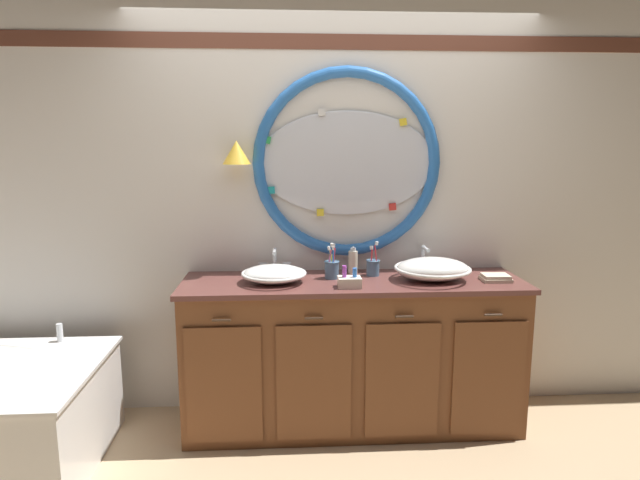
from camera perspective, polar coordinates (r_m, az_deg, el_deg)
ground_plane at (r=3.34m, az=2.23°, el=-20.89°), size 14.00×14.00×0.00m
back_wall_assembly at (r=3.47m, az=1.49°, el=3.61°), size 6.40×0.26×2.60m
vanity_counter at (r=3.39m, az=3.42°, el=-11.73°), size 2.04×0.59×0.92m
sink_basin_left at (r=3.19m, az=-4.87°, el=-3.56°), size 0.38×0.38×0.10m
sink_basin_right at (r=3.30m, az=11.74°, el=-2.99°), size 0.46×0.46×0.14m
faucet_set_left at (r=3.40m, az=-4.79°, el=-2.49°), size 0.20×0.14×0.16m
faucet_set_right at (r=3.50m, az=10.81°, el=-2.20°), size 0.24×0.15×0.17m
toothbrush_holder_left at (r=3.27m, az=1.26°, el=-3.01°), size 0.09×0.09×0.21m
toothbrush_holder_right at (r=3.35m, az=5.59°, el=-2.82°), size 0.09×0.09×0.21m
soap_dispenser at (r=3.40m, az=3.49°, el=-2.26°), size 0.06×0.07×0.17m
folded_hand_towel at (r=3.38m, az=17.98°, el=-3.80°), size 0.17×0.13×0.04m
toiletry_basket at (r=3.08m, az=3.11°, el=-4.37°), size 0.13×0.10×0.13m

